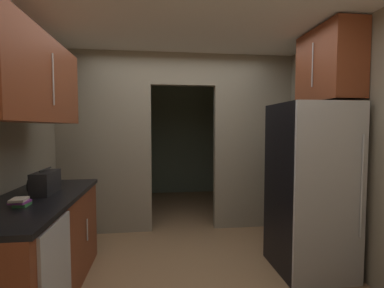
# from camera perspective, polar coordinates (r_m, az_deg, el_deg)

# --- Properties ---
(ground) EXTENTS (20.00, 20.00, 0.00)m
(ground) POSITION_cam_1_polar(r_m,az_deg,el_deg) (3.00, -0.42, -26.69)
(ground) COLOR #93704C
(kitchen_overhead_slab) EXTENTS (3.78, 6.93, 0.06)m
(kitchen_overhead_slab) POSITION_cam_1_polar(r_m,az_deg,el_deg) (3.23, -1.42, 23.19)
(kitchen_overhead_slab) COLOR silver
(kitchen_partition) EXTENTS (3.38, 0.12, 2.57)m
(kitchen_partition) POSITION_cam_1_polar(r_m,az_deg,el_deg) (4.06, -3.11, 1.20)
(kitchen_partition) COLOR gray
(kitchen_partition) RESTS_ON ground
(adjoining_room_shell) EXTENTS (3.38, 2.43, 2.57)m
(adjoining_room_shell) POSITION_cam_1_polar(r_m,az_deg,el_deg) (5.75, -4.06, 1.18)
(adjoining_room_shell) COLOR slate
(adjoining_room_shell) RESTS_ON ground
(refrigerator) EXTENTS (0.70, 0.75, 1.75)m
(refrigerator) POSITION_cam_1_polar(r_m,az_deg,el_deg) (3.19, 23.03, -8.27)
(refrigerator) COLOR black
(refrigerator) RESTS_ON ground
(lower_cabinet_run) EXTENTS (0.68, 1.71, 0.90)m
(lower_cabinet_run) POSITION_cam_1_polar(r_m,az_deg,el_deg) (2.89, -29.34, -18.39)
(lower_cabinet_run) COLOR brown
(lower_cabinet_run) RESTS_ON ground
(dishwasher) EXTENTS (0.02, 0.56, 0.84)m
(dishwasher) POSITION_cam_1_polar(r_m,az_deg,el_deg) (2.39, -25.98, -23.95)
(dishwasher) COLOR #B7BABC
(dishwasher) RESTS_ON ground
(upper_cabinet_counterside) EXTENTS (0.36, 1.54, 0.72)m
(upper_cabinet_counterside) POSITION_cam_1_polar(r_m,az_deg,el_deg) (2.73, -30.25, 11.47)
(upper_cabinet_counterside) COLOR brown
(upper_cabinet_fridgeside) EXTENTS (0.36, 0.77, 0.77)m
(upper_cabinet_fridgeside) POSITION_cam_1_polar(r_m,az_deg,el_deg) (3.40, 26.19, 14.25)
(upper_cabinet_fridgeside) COLOR brown
(boombox) EXTENTS (0.17, 0.35, 0.23)m
(boombox) POSITION_cam_1_polar(r_m,az_deg,el_deg) (2.89, -27.87, -6.99)
(boombox) COLOR black
(boombox) RESTS_ON lower_cabinet_run
(book_stack) EXTENTS (0.14, 0.14, 0.06)m
(book_stack) POSITION_cam_1_polar(r_m,az_deg,el_deg) (2.54, -31.74, -10.09)
(book_stack) COLOR #388C47
(book_stack) RESTS_ON lower_cabinet_run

